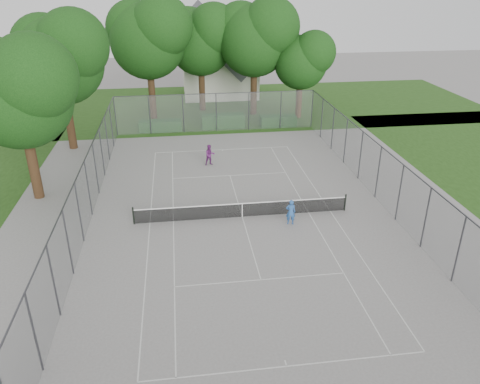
{
  "coord_description": "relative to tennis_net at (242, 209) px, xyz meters",
  "views": [
    {
      "loc": [
        -3.49,
        -24.56,
        13.37
      ],
      "look_at": [
        0.0,
        1.0,
        1.2
      ],
      "focal_mm": 35.0,
      "sensor_mm": 36.0,
      "label": 1
    }
  ],
  "objects": [
    {
      "name": "tree_far_right",
      "position": [
        8.68,
        20.37,
        5.34
      ],
      "size": [
        5.93,
        5.42,
        8.53
      ],
      "color": "#342012",
      "rests_on": "ground"
    },
    {
      "name": "court_markings",
      "position": [
        0.0,
        0.0,
        -0.5
      ],
      "size": [
        11.03,
        23.83,
        0.01
      ],
      "color": "silver",
      "rests_on": "ground"
    },
    {
      "name": "house",
      "position": [
        1.68,
        30.79,
        3.71
      ],
      "size": [
        8.42,
        6.52,
        10.48
      ],
      "color": "silver",
      "rests_on": "ground"
    },
    {
      "name": "tree_side_front",
      "position": [
        -12.7,
        4.48,
        6.68
      ],
      "size": [
        7.28,
        6.65,
        10.47
      ],
      "color": "#342012",
      "rests_on": "ground"
    },
    {
      "name": "grass_far",
      "position": [
        0.0,
        26.0,
        -0.51
      ],
      "size": [
        60.0,
        20.0,
        0.0
      ],
      "primitive_type": "cube",
      "color": "#204413",
      "rests_on": "ground"
    },
    {
      "name": "girl_player",
      "position": [
        2.66,
        -1.2,
        0.27
      ],
      "size": [
        0.62,
        0.45,
        1.55
      ],
      "primitive_type": "imported",
      "rotation": [
        0.0,
        0.0,
        2.99
      ],
      "color": "#2C5DA5",
      "rests_on": "ground"
    },
    {
      "name": "tree_side_back",
      "position": [
        -12.2,
        13.93,
        7.15
      ],
      "size": [
        7.76,
        7.08,
        11.15
      ],
      "color": "#342012",
      "rests_on": "ground"
    },
    {
      "name": "tree_far_midleft",
      "position": [
        -0.72,
        24.48,
        6.93
      ],
      "size": [
        7.53,
        6.88,
        10.83
      ],
      "color": "#342012",
      "rests_on": "ground"
    },
    {
      "name": "tree_far_midright",
      "position": [
        4.4,
        22.12,
        7.37
      ],
      "size": [
        7.97,
        7.28,
        11.46
      ],
      "color": "#342012",
      "rests_on": "ground"
    },
    {
      "name": "tree_far_left",
      "position": [
        -5.79,
        21.96,
        7.53
      ],
      "size": [
        8.14,
        7.43,
        11.7
      ],
      "color": "#342012",
      "rests_on": "ground"
    },
    {
      "name": "hedge_mid",
      "position": [
        0.73,
        18.03,
        0.12
      ],
      "size": [
        4.01,
        1.15,
        1.26
      ],
      "primitive_type": "cube",
      "color": "#174716",
      "rests_on": "ground"
    },
    {
      "name": "ground",
      "position": [
        0.0,
        0.0,
        -0.51
      ],
      "size": [
        120.0,
        120.0,
        0.0
      ],
      "primitive_type": "plane",
      "color": "slate",
      "rests_on": "ground"
    },
    {
      "name": "perimeter_fence",
      "position": [
        0.0,
        0.0,
        1.3
      ],
      "size": [
        18.08,
        34.08,
        3.52
      ],
      "color": "#38383D",
      "rests_on": "ground"
    },
    {
      "name": "hedge_right",
      "position": [
        5.94,
        17.73,
        -0.0
      ],
      "size": [
        3.39,
        1.24,
        1.02
      ],
      "primitive_type": "cube",
      "color": "#174716",
      "rests_on": "ground"
    },
    {
      "name": "tennis_net",
      "position": [
        0.0,
        0.0,
        0.0
      ],
      "size": [
        12.87,
        0.1,
        1.1
      ],
      "color": "black",
      "rests_on": "ground"
    },
    {
      "name": "hedge_left",
      "position": [
        -5.14,
        17.77,
        -0.02
      ],
      "size": [
        3.9,
        1.17,
        0.98
      ],
      "primitive_type": "cube",
      "color": "#174716",
      "rests_on": "ground"
    },
    {
      "name": "woman_player",
      "position": [
        -1.26,
        8.67,
        0.29
      ],
      "size": [
        0.91,
        0.78,
        1.61
      ],
      "primitive_type": "imported",
      "rotation": [
        0.0,
        0.0,
        0.25
      ],
      "color": "#662268",
      "rests_on": "ground"
    }
  ]
}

